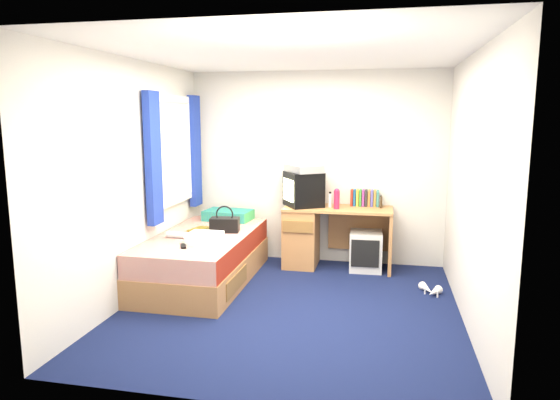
% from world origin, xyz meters
% --- Properties ---
extents(ground, '(3.40, 3.40, 0.00)m').
position_xyz_m(ground, '(0.00, 0.00, 0.00)').
color(ground, '#0C1438').
rests_on(ground, ground).
extents(room_shell, '(3.40, 3.40, 3.40)m').
position_xyz_m(room_shell, '(0.00, 0.00, 1.45)').
color(room_shell, white).
rests_on(room_shell, ground).
extents(bed, '(1.01, 2.00, 0.54)m').
position_xyz_m(bed, '(-1.10, 0.59, 0.27)').
color(bed, tan).
rests_on(bed, ground).
extents(pillow, '(0.61, 0.42, 0.13)m').
position_xyz_m(pillow, '(-1.07, 1.40, 0.60)').
color(pillow, '#175D99').
rests_on(pillow, bed).
extents(desk, '(1.30, 0.55, 0.75)m').
position_xyz_m(desk, '(0.04, 1.44, 0.41)').
color(desk, tan).
rests_on(desk, ground).
extents(storage_cube, '(0.40, 0.40, 0.48)m').
position_xyz_m(storage_cube, '(0.66, 1.39, 0.24)').
color(storage_cube, silver).
rests_on(storage_cube, ground).
extents(crt_tv, '(0.55, 0.56, 0.42)m').
position_xyz_m(crt_tv, '(-0.11, 1.44, 0.96)').
color(crt_tv, black).
rests_on(crt_tv, desk).
extents(vcr, '(0.53, 0.56, 0.09)m').
position_xyz_m(vcr, '(-0.11, 1.44, 1.21)').
color(vcr, '#BABABC').
rests_on(vcr, crt_tv).
extents(book_row, '(0.34, 0.13, 0.20)m').
position_xyz_m(book_row, '(0.63, 1.60, 0.85)').
color(book_row, maroon).
rests_on(book_row, desk).
extents(picture_frame, '(0.03, 0.12, 0.14)m').
position_xyz_m(picture_frame, '(0.82, 1.53, 0.82)').
color(picture_frame, black).
rests_on(picture_frame, desk).
extents(pink_water_bottle, '(0.09, 0.09, 0.22)m').
position_xyz_m(pink_water_bottle, '(0.31, 1.33, 0.86)').
color(pink_water_bottle, '#DD1F44').
rests_on(pink_water_bottle, desk).
extents(aerosol_can, '(0.06, 0.06, 0.17)m').
position_xyz_m(aerosol_can, '(0.22, 1.43, 0.83)').
color(aerosol_can, silver).
rests_on(aerosol_can, desk).
extents(handbag, '(0.35, 0.23, 0.30)m').
position_xyz_m(handbag, '(-0.91, 0.77, 0.63)').
color(handbag, black).
rests_on(handbag, bed).
extents(towel, '(0.34, 0.29, 0.11)m').
position_xyz_m(towel, '(-0.95, 0.22, 0.60)').
color(towel, white).
rests_on(towel, bed).
extents(magazine, '(0.27, 0.32, 0.01)m').
position_xyz_m(magazine, '(-1.20, 0.80, 0.55)').
color(magazine, gold).
rests_on(magazine, bed).
extents(water_bottle, '(0.20, 0.08, 0.07)m').
position_xyz_m(water_bottle, '(-1.33, 0.37, 0.58)').
color(water_bottle, silver).
rests_on(water_bottle, bed).
extents(colour_swatch_fan, '(0.23, 0.09, 0.01)m').
position_xyz_m(colour_swatch_fan, '(-1.05, 0.13, 0.55)').
color(colour_swatch_fan, yellow).
rests_on(colour_swatch_fan, bed).
extents(remote_control, '(0.11, 0.17, 0.02)m').
position_xyz_m(remote_control, '(-1.10, 0.03, 0.55)').
color(remote_control, black).
rests_on(remote_control, bed).
extents(window_assembly, '(0.11, 1.42, 1.40)m').
position_xyz_m(window_assembly, '(-1.55, 0.90, 1.42)').
color(window_assembly, silver).
rests_on(window_assembly, room_shell).
extents(white_heels, '(0.24, 0.32, 0.09)m').
position_xyz_m(white_heels, '(1.37, 0.67, 0.04)').
color(white_heels, white).
rests_on(white_heels, ground).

